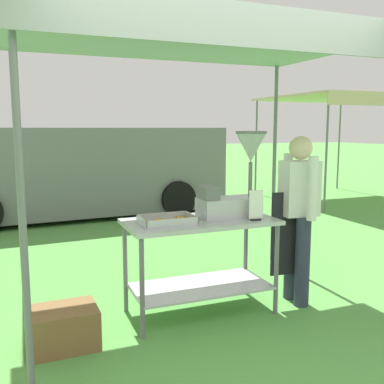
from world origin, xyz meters
name	(u,v)px	position (x,y,z in m)	size (l,w,h in m)	color
ground_plane	(95,219)	(0.00, 6.00, 0.00)	(70.00, 70.00, 0.00)	#519342
stall_canopy	(196,46)	(0.16, 1.44, 2.39)	(3.18, 2.21, 2.48)	slate
donut_cart	(200,245)	(0.16, 1.34, 0.64)	(1.35, 0.67, 0.87)	#B7B7BC
donut_tray	(167,221)	(-0.17, 1.29, 0.89)	(0.46, 0.31, 0.07)	#B7B7BC
donut_fryer	(236,182)	(0.52, 1.36, 1.19)	(0.64, 0.28, 0.78)	#B7B7BC
menu_sign	(256,207)	(0.60, 1.13, 0.99)	(0.13, 0.05, 0.27)	black
vendor	(298,211)	(1.12, 1.23, 0.90)	(0.46, 0.54, 1.61)	#2D3347
supply_crate	(63,328)	(-1.08, 1.14, 0.16)	(0.53, 0.40, 0.31)	brown
van_grey	(76,170)	(-0.25, 6.53, 0.88)	(5.64, 2.33, 1.69)	slate
neighbour_tent	(337,100)	(5.73, 6.27, 2.34)	(2.84, 2.96, 2.41)	slate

